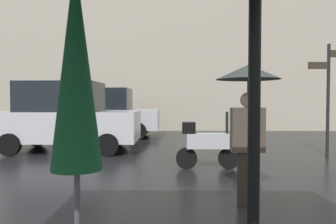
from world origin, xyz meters
The scene contains 6 objects.
folded_patio_umbrella_near centered at (-1.63, -1.05, 1.58)m, with size 0.39×0.39×2.32m.
pedestrian_with_umbrella centered at (-0.01, 1.47, 1.50)m, with size 0.89×0.89×1.96m.
parked_scooter centered at (-0.34, 3.87, 0.55)m, with size 1.37×0.32×1.23m.
parked_car_left centered at (-3.81, 9.93, 1.00)m, with size 4.25×2.08×1.98m.
parked_car_right centered at (-4.15, 6.32, 1.00)m, with size 4.03×1.96×2.02m.
street_signpost centered at (2.95, 5.27, 1.78)m, with size 1.08×0.08×2.92m.
Camera 1 is at (-1.05, -2.94, 1.46)m, focal length 34.00 mm.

